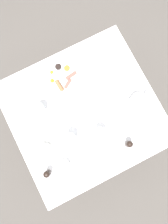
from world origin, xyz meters
TOP-DOWN VIEW (x-y plane):
  - ground_plane at (0.00, 0.00)m, footprint 8.00×8.00m
  - table at (0.00, 0.00)m, footprint 1.07×1.01m
  - breakfast_plate at (0.03, -0.32)m, footprint 0.29×0.29m
  - teapot_near at (-0.37, 0.12)m, footprint 0.21×0.12m
  - teacup_with_saucer_left at (-0.14, -0.02)m, footprint 0.15×0.15m
  - teacup_with_saucer_right at (0.37, 0.11)m, footprint 0.15×0.15m
  - water_glass_tall at (0.17, 0.13)m, footprint 0.07×0.07m
  - water_glass_short at (-0.03, 0.18)m, footprint 0.07×0.07m
  - wine_glass_spare at (0.27, -0.16)m, footprint 0.07×0.07m
  - creamer_jug at (0.29, 0.27)m, footprint 0.09×0.07m
  - pepper_grinder at (0.42, 0.27)m, footprint 0.05×0.05m
  - salt_grinder at (-0.17, 0.35)m, footprint 0.05×0.05m
  - fork_by_plate at (0.42, -0.35)m, footprint 0.11×0.15m
  - knife_by_plate at (0.09, 0.34)m, footprint 0.21×0.05m
  - spoon_for_tea at (-0.38, 0.40)m, footprint 0.16×0.05m
  - fork_spare at (-0.32, -0.29)m, footprint 0.10×0.15m

SIDE VIEW (x-z plane):
  - ground_plane at x=0.00m, z-range 0.00..0.00m
  - table at x=0.00m, z-range 0.30..1.04m
  - fork_by_plate at x=0.42m, z-range 0.74..0.74m
  - knife_by_plate at x=0.09m, z-range 0.74..0.74m
  - spoon_for_tea at x=-0.38m, z-range 0.74..0.74m
  - fork_spare at x=-0.32m, z-range 0.74..0.74m
  - breakfast_plate at x=0.03m, z-range 0.72..0.77m
  - teacup_with_saucer_right at x=0.37m, z-range 0.73..0.79m
  - teacup_with_saucer_left at x=-0.14m, z-range 0.73..0.79m
  - creamer_jug at x=0.29m, z-range 0.74..0.80m
  - pepper_grinder at x=0.42m, z-range 0.74..0.84m
  - salt_grinder at x=-0.17m, z-range 0.74..0.84m
  - teapot_near at x=-0.37m, z-range 0.73..0.86m
  - wine_glass_spare at x=0.27m, z-range 0.74..0.86m
  - water_glass_short at x=-0.03m, z-range 0.74..0.86m
  - water_glass_tall at x=0.17m, z-range 0.74..0.87m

